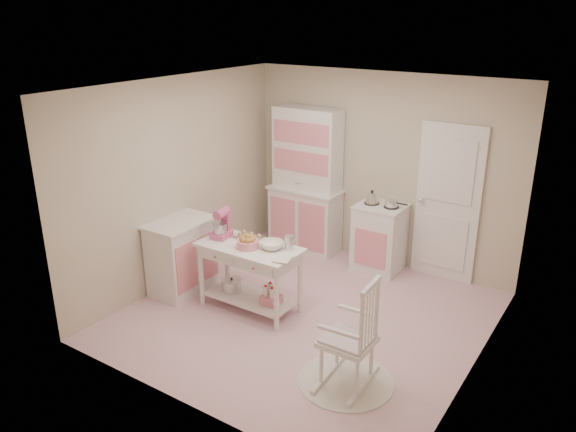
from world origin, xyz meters
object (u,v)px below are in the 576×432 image
at_px(base_cabinet, 182,256).
at_px(rocking_chair, 348,332).
at_px(work_table, 250,277).
at_px(hutch, 306,181).
at_px(bread_basket, 248,244).
at_px(stand_mixer, 221,224).
at_px(stove, 379,238).

distance_m(base_cabinet, rocking_chair, 2.65).
relative_size(base_cabinet, work_table, 0.77).
bearing_deg(base_cabinet, work_table, 4.98).
bearing_deg(hutch, bread_basket, -77.68).
bearing_deg(stand_mixer, hutch, 82.12).
bearing_deg(rocking_chair, stand_mixer, 159.30).
height_order(rocking_chair, bread_basket, rocking_chair).
relative_size(stove, work_table, 0.77).
bearing_deg(bread_basket, stand_mixer, 170.96).
xyz_separation_m(work_table, stand_mixer, (-0.42, 0.02, 0.57)).
distance_m(stove, work_table, 1.98).
bearing_deg(base_cabinet, stove, 46.65).
bearing_deg(bread_basket, rocking_chair, -19.93).
bearing_deg(work_table, hutch, 102.06).
distance_m(rocking_chair, stand_mixer, 2.17).
distance_m(stand_mixer, bread_basket, 0.46).
bearing_deg(stove, stand_mixer, -124.33).
height_order(base_cabinet, bread_basket, base_cabinet).
xyz_separation_m(base_cabinet, stand_mixer, (0.57, 0.11, 0.51)).
bearing_deg(base_cabinet, hutch, 73.13).
height_order(hutch, bread_basket, hutch).
distance_m(base_cabinet, stand_mixer, 0.77).
bearing_deg(stand_mixer, base_cabinet, -176.59).
height_order(hutch, base_cabinet, hutch).
xyz_separation_m(hutch, stove, (1.20, -0.05, -0.58)).
height_order(work_table, bread_basket, bread_basket).
bearing_deg(bread_basket, base_cabinet, -177.95).
bearing_deg(stand_mixer, bread_basket, -16.21).
height_order(stove, work_table, stove).
relative_size(stand_mixer, bread_basket, 1.36).
distance_m(base_cabinet, work_table, 0.99).
bearing_deg(rocking_chair, work_table, 155.69).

